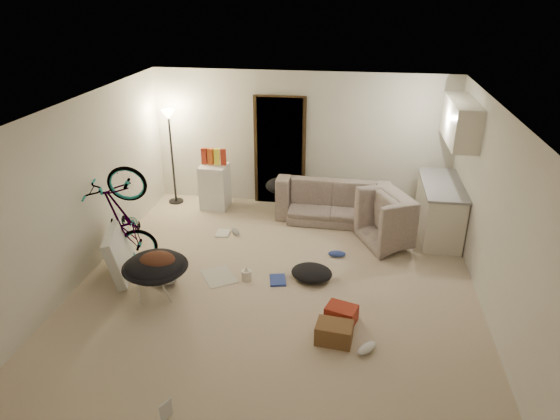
# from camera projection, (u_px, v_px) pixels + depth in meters

# --- Properties ---
(floor) EXTENTS (5.50, 6.00, 0.02)m
(floor) POSITION_uv_depth(u_px,v_px,m) (276.00, 287.00, 7.01)
(floor) COLOR beige
(floor) RESTS_ON ground
(ceiling) EXTENTS (5.50, 6.00, 0.02)m
(ceiling) POSITION_uv_depth(u_px,v_px,m) (275.00, 109.00, 5.97)
(ceiling) COLOR white
(ceiling) RESTS_ON wall_back
(wall_back) EXTENTS (5.50, 0.02, 2.50)m
(wall_back) POSITION_uv_depth(u_px,v_px,m) (302.00, 140.00, 9.20)
(wall_back) COLOR silver
(wall_back) RESTS_ON floor
(wall_front) EXTENTS (5.50, 0.02, 2.50)m
(wall_front) POSITION_uv_depth(u_px,v_px,m) (212.00, 362.00, 3.78)
(wall_front) COLOR silver
(wall_front) RESTS_ON floor
(wall_left) EXTENTS (0.02, 6.00, 2.50)m
(wall_left) POSITION_uv_depth(u_px,v_px,m) (78.00, 192.00, 6.88)
(wall_left) COLOR silver
(wall_left) RESTS_ON floor
(wall_right) EXTENTS (0.02, 6.00, 2.50)m
(wall_right) POSITION_uv_depth(u_px,v_px,m) (498.00, 218.00, 6.11)
(wall_right) COLOR silver
(wall_right) RESTS_ON floor
(doorway) EXTENTS (0.85, 0.10, 2.04)m
(doorway) POSITION_uv_depth(u_px,v_px,m) (280.00, 152.00, 9.32)
(doorway) COLOR black
(doorway) RESTS_ON floor
(door_trim) EXTENTS (0.97, 0.04, 2.10)m
(door_trim) POSITION_uv_depth(u_px,v_px,m) (280.00, 152.00, 9.29)
(door_trim) COLOR #362513
(door_trim) RESTS_ON floor
(floor_lamp) EXTENTS (0.28, 0.28, 1.81)m
(floor_lamp) POSITION_uv_depth(u_px,v_px,m) (170.00, 137.00, 9.19)
(floor_lamp) COLOR black
(floor_lamp) RESTS_ON floor
(kitchen_counter) EXTENTS (0.60, 1.50, 0.88)m
(kitchen_counter) POSITION_uv_depth(u_px,v_px,m) (439.00, 210.00, 8.29)
(kitchen_counter) COLOR beige
(kitchen_counter) RESTS_ON floor
(counter_top) EXTENTS (0.64, 1.54, 0.04)m
(counter_top) POSITION_uv_depth(u_px,v_px,m) (443.00, 185.00, 8.10)
(counter_top) COLOR gray
(counter_top) RESTS_ON kitchen_counter
(kitchen_uppers) EXTENTS (0.38, 1.40, 0.65)m
(kitchen_uppers) POSITION_uv_depth(u_px,v_px,m) (461.00, 121.00, 7.65)
(kitchen_uppers) COLOR beige
(kitchen_uppers) RESTS_ON wall_right
(sofa) EXTENTS (2.00, 0.83, 0.58)m
(sofa) POSITION_uv_depth(u_px,v_px,m) (333.00, 202.00, 9.01)
(sofa) COLOR #3D453D
(sofa) RESTS_ON floor
(armchair) EXTENTS (1.20, 1.26, 0.64)m
(armchair) POSITION_uv_depth(u_px,v_px,m) (402.00, 224.00, 8.11)
(armchair) COLOR #3D453D
(armchair) RESTS_ON floor
(bicycle) EXTENTS (1.72, 0.96, 0.94)m
(bicycle) POSITION_uv_depth(u_px,v_px,m) (127.00, 238.00, 7.41)
(bicycle) COLOR black
(bicycle) RESTS_ON floor
(mini_fridge) EXTENTS (0.50, 0.50, 0.83)m
(mini_fridge) POSITION_uv_depth(u_px,v_px,m) (215.00, 186.00, 9.35)
(mini_fridge) COLOR white
(mini_fridge) RESTS_ON floor
(snack_box_0) EXTENTS (0.10, 0.07, 0.30)m
(snack_box_0) POSITION_uv_depth(u_px,v_px,m) (204.00, 156.00, 9.13)
(snack_box_0) COLOR maroon
(snack_box_0) RESTS_ON mini_fridge
(snack_box_1) EXTENTS (0.11, 0.08, 0.30)m
(snack_box_1) POSITION_uv_depth(u_px,v_px,m) (211.00, 156.00, 9.12)
(snack_box_1) COLOR #BB4A17
(snack_box_1) RESTS_ON mini_fridge
(snack_box_2) EXTENTS (0.11, 0.08, 0.30)m
(snack_box_2) POSITION_uv_depth(u_px,v_px,m) (217.00, 157.00, 9.10)
(snack_box_2) COLOR yellow
(snack_box_2) RESTS_ON mini_fridge
(snack_box_3) EXTENTS (0.11, 0.09, 0.30)m
(snack_box_3) POSITION_uv_depth(u_px,v_px,m) (223.00, 157.00, 9.08)
(snack_box_3) COLOR maroon
(snack_box_3) RESTS_ON mini_fridge
(saucer_chair) EXTENTS (0.87, 0.87, 0.62)m
(saucer_chair) POSITION_uv_depth(u_px,v_px,m) (156.00, 272.00, 6.65)
(saucer_chair) COLOR silver
(saucer_chair) RESTS_ON floor
(hoodie) EXTENTS (0.53, 0.47, 0.22)m
(hoodie) POSITION_uv_depth(u_px,v_px,m) (157.00, 261.00, 6.54)
(hoodie) COLOR #4A2719
(hoodie) RESTS_ON saucer_chair
(sofa_drape) EXTENTS (0.57, 0.47, 0.28)m
(sofa_drape) POSITION_uv_depth(u_px,v_px,m) (281.00, 186.00, 9.03)
(sofa_drape) COLOR black
(sofa_drape) RESTS_ON sofa
(tv_box) EXTENTS (0.58, 1.12, 0.73)m
(tv_box) POSITION_uv_depth(u_px,v_px,m) (120.00, 250.00, 7.21)
(tv_box) COLOR silver
(tv_box) RESTS_ON floor
(drink_case_a) EXTENTS (0.46, 0.35, 0.24)m
(drink_case_a) POSITION_uv_depth(u_px,v_px,m) (334.00, 333.00, 5.88)
(drink_case_a) COLOR brown
(drink_case_a) RESTS_ON floor
(drink_case_b) EXTENTS (0.44, 0.37, 0.22)m
(drink_case_b) POSITION_uv_depth(u_px,v_px,m) (341.00, 314.00, 6.23)
(drink_case_b) COLOR maroon
(drink_case_b) RESTS_ON floor
(juicer) EXTENTS (0.15, 0.15, 0.21)m
(juicer) POSITION_uv_depth(u_px,v_px,m) (246.00, 274.00, 7.13)
(juicer) COLOR silver
(juicer) RESTS_ON floor
(newspaper) EXTENTS (0.65, 0.68, 0.01)m
(newspaper) POSITION_uv_depth(u_px,v_px,m) (219.00, 276.00, 7.24)
(newspaper) COLOR beige
(newspaper) RESTS_ON floor
(book_blue) EXTENTS (0.28, 0.34, 0.03)m
(book_blue) POSITION_uv_depth(u_px,v_px,m) (278.00, 280.00, 7.12)
(book_blue) COLOR #2A3E98
(book_blue) RESTS_ON floor
(book_white) EXTENTS (0.24, 0.30, 0.03)m
(book_white) POSITION_uv_depth(u_px,v_px,m) (223.00, 233.00, 8.47)
(book_white) COLOR silver
(book_white) RESTS_ON floor
(shoe_0) EXTENTS (0.28, 0.13, 0.10)m
(shoe_0) POSITION_uv_depth(u_px,v_px,m) (337.00, 254.00, 7.74)
(shoe_0) COLOR #2A3E98
(shoe_0) RESTS_ON floor
(shoe_1) EXTENTS (0.22, 0.25, 0.09)m
(shoe_1) POSITION_uv_depth(u_px,v_px,m) (235.00, 232.00, 8.45)
(shoe_1) COLOR slate
(shoe_1) RESTS_ON floor
(shoe_4) EXTENTS (0.29, 0.30, 0.11)m
(shoe_4) POSITION_uv_depth(u_px,v_px,m) (367.00, 348.00, 5.73)
(shoe_4) COLOR white
(shoe_4) RESTS_ON floor
(clothes_lump_a) EXTENTS (0.68, 0.61, 0.19)m
(clothes_lump_a) POSITION_uv_depth(u_px,v_px,m) (312.00, 273.00, 7.15)
(clothes_lump_a) COLOR black
(clothes_lump_a) RESTS_ON floor
(clothes_lump_c) EXTENTS (0.49, 0.48, 0.12)m
(clothes_lump_c) POSITION_uv_depth(u_px,v_px,m) (166.00, 278.00, 7.10)
(clothes_lump_c) COLOR silver
(clothes_lump_c) RESTS_ON floor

